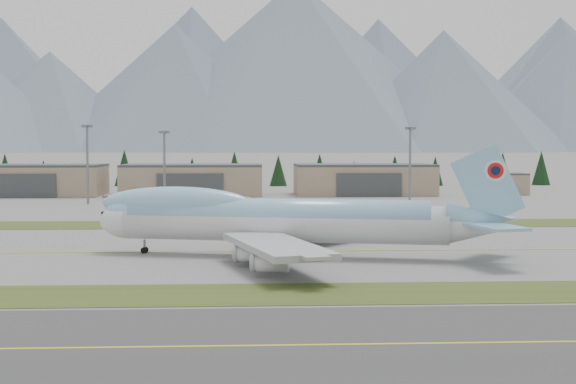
{
  "coord_description": "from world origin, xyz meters",
  "views": [
    {
      "loc": [
        4.0,
        -130.53,
        17.37
      ],
      "look_at": [
        12.19,
        29.88,
        8.0
      ],
      "focal_mm": 50.0,
      "sensor_mm": 36.0,
      "label": 1
    }
  ],
  "objects": [
    {
      "name": "mountain_ridge_front",
      "position": [
        114.78,
        2211.75,
        230.77
      ],
      "size": [
        4322.97,
        1331.49,
        523.61
      ],
      "color": "slate",
      "rests_on": "ground"
    },
    {
      "name": "asphalt_taxiway",
      "position": [
        0.0,
        -62.0,
        0.0
      ],
      "size": [
        400.0,
        32.0,
        0.04
      ],
      "primitive_type": "cube",
      "color": "#323232",
      "rests_on": "ground"
    },
    {
      "name": "boeing_747_freighter",
      "position": [
        8.9,
        -6.26,
        5.85
      ],
      "size": [
        67.54,
        56.61,
        17.74
      ],
      "rotation": [
        0.0,
        0.0,
        -0.23
      ],
      "color": "silver",
      "rests_on": "ground"
    },
    {
      "name": "control_shed",
      "position": [
        95.0,
        148.0,
        3.8
      ],
      "size": [
        14.0,
        12.0,
        7.6
      ],
      "color": "gray",
      "rests_on": "ground"
    },
    {
      "name": "grass_strip_near",
      "position": [
        0.0,
        -38.0,
        0.0
      ],
      "size": [
        400.0,
        14.0,
        0.08
      ],
      "primitive_type": "cube",
      "color": "#36491A",
      "rests_on": "ground"
    },
    {
      "name": "hangar_right",
      "position": [
        45.0,
        149.9,
        5.39
      ],
      "size": [
        48.0,
        26.6,
        10.8
      ],
      "color": "gray",
      "rests_on": "ground"
    },
    {
      "name": "taxiway_line_near",
      "position": [
        0.0,
        -62.0,
        0.0
      ],
      "size": [
        400.0,
        0.4,
        0.02
      ],
      "primitive_type": "cube",
      "color": "yellow",
      "rests_on": "ground"
    },
    {
      "name": "service_vehicle_c",
      "position": [
        67.7,
        140.0,
        0.0
      ],
      "size": [
        2.96,
        4.26,
        1.15
      ],
      "primitive_type": "imported",
      "rotation": [
        0.0,
        0.0,
        -0.38
      ],
      "color": "silver",
      "rests_on": "ground"
    },
    {
      "name": "floodlight_masts",
      "position": [
        -27.15,
        108.08,
        15.81
      ],
      "size": [
        153.55,
        7.5,
        23.41
      ],
      "color": "slate",
      "rests_on": "ground"
    },
    {
      "name": "service_vehicle_a",
      "position": [
        -42.85,
        136.45,
        0.0
      ],
      "size": [
        2.97,
        3.64,
        1.17
      ],
      "primitive_type": "imported",
      "rotation": [
        0.0,
        0.0,
        0.55
      ],
      "color": "#BBBBBD",
      "rests_on": "ground"
    },
    {
      "name": "conifer_belt",
      "position": [
        7.69,
        212.57,
        6.85
      ],
      "size": [
        275.87,
        14.84,
        15.6
      ],
      "color": "black",
      "rests_on": "ground"
    },
    {
      "name": "grass_strip_far",
      "position": [
        0.0,
        45.0,
        0.0
      ],
      "size": [
        400.0,
        18.0,
        0.08
      ],
      "primitive_type": "cube",
      "color": "#36491A",
      "rests_on": "ground"
    },
    {
      "name": "ground",
      "position": [
        0.0,
        0.0,
        0.0
      ],
      "size": [
        7000.0,
        7000.0,
        0.0
      ],
      "primitive_type": "plane",
      "color": "slate",
      "rests_on": "ground"
    },
    {
      "name": "hangar_center",
      "position": [
        -15.0,
        149.9,
        5.39
      ],
      "size": [
        48.0,
        26.6,
        10.8
      ],
      "color": "gray",
      "rests_on": "ground"
    },
    {
      "name": "mountain_ridge_rear",
      "position": [
        231.7,
        2900.0,
        262.86
      ],
      "size": [
        4506.43,
        1067.23,
        533.62
      ],
      "color": "slate",
      "rests_on": "ground"
    },
    {
      "name": "taxiway_line_main",
      "position": [
        0.0,
        0.0,
        0.0
      ],
      "size": [
        400.0,
        0.4,
        0.02
      ],
      "primitive_type": "cube",
      "color": "yellow",
      "rests_on": "ground"
    },
    {
      "name": "service_vehicle_b",
      "position": [
        4.11,
        123.9,
        0.0
      ],
      "size": [
        3.27,
        1.76,
        1.02
      ],
      "primitive_type": "imported",
      "rotation": [
        0.0,
        0.0,
        1.35
      ],
      "color": "yellow",
      "rests_on": "ground"
    },
    {
      "name": "hangar_left",
      "position": [
        -70.0,
        149.9,
        5.39
      ],
      "size": [
        48.0,
        26.6,
        10.8
      ],
      "color": "gray",
      "rests_on": "ground"
    }
  ]
}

